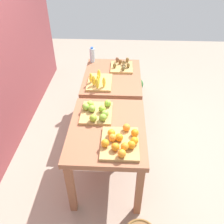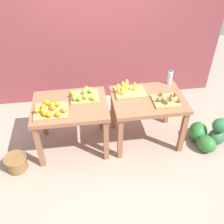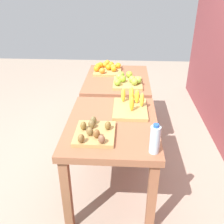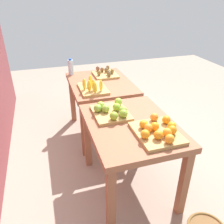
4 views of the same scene
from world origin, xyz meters
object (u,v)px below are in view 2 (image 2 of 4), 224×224
at_px(display_table_left, 70,111).
at_px(apple_bin, 84,96).
at_px(banana_crate, 129,91).
at_px(watermelon_pile, 208,135).
at_px(orange_bin, 51,110).
at_px(kiwi_bin, 166,100).
at_px(display_table_right, 148,104).
at_px(water_bottle, 170,78).
at_px(wicker_basket, 16,162).

bearing_deg(display_table_left, apple_bin, 31.23).
relative_size(banana_crate, watermelon_pile, 0.65).
height_order(orange_bin, banana_crate, banana_crate).
bearing_deg(kiwi_bin, watermelon_pile, -9.17).
height_order(display_table_right, watermelon_pile, display_table_right).
relative_size(display_table_right, kiwi_bin, 2.81).
xyz_separation_m(display_table_left, kiwi_bin, (1.34, -0.13, 0.15)).
height_order(orange_bin, watermelon_pile, orange_bin).
xyz_separation_m(display_table_right, water_bottle, (0.41, 0.33, 0.23)).
distance_m(display_table_left, water_bottle, 1.59).
distance_m(orange_bin, apple_bin, 0.53).
xyz_separation_m(orange_bin, kiwi_bin, (1.59, 0.01, -0.01)).
relative_size(banana_crate, wicker_basket, 1.41).
height_order(display_table_left, watermelon_pile, display_table_left).
bearing_deg(wicker_basket, apple_bin, 24.95).
bearing_deg(orange_bin, banana_crate, 15.64).
height_order(banana_crate, water_bottle, water_bottle).
xyz_separation_m(orange_bin, banana_crate, (1.11, 0.31, -0.00)).
distance_m(display_table_right, water_bottle, 0.57).
height_order(apple_bin, water_bottle, water_bottle).
relative_size(apple_bin, watermelon_pile, 0.59).
height_order(orange_bin, apple_bin, apple_bin).
height_order(kiwi_bin, watermelon_pile, kiwi_bin).
bearing_deg(watermelon_pile, kiwi_bin, 170.83).
height_order(display_table_left, banana_crate, banana_crate).
bearing_deg(apple_bin, water_bottle, 8.62).
xyz_separation_m(banana_crate, kiwi_bin, (0.48, -0.30, -0.01)).
bearing_deg(display_table_right, wicker_basket, -169.75).
bearing_deg(display_table_right, display_table_left, 180.00).
relative_size(display_table_right, water_bottle, 4.43).
height_order(display_table_left, kiwi_bin, kiwi_bin).
xyz_separation_m(kiwi_bin, wicker_basket, (-2.16, -0.22, -0.70)).
bearing_deg(kiwi_bin, wicker_basket, -174.18).
distance_m(water_bottle, watermelon_pile, 1.07).
bearing_deg(wicker_basket, water_bottle, 16.09).
bearing_deg(display_table_left, kiwi_bin, -5.53).
distance_m(display_table_left, banana_crate, 0.89).
height_order(apple_bin, kiwi_bin, apple_bin).
xyz_separation_m(display_table_left, water_bottle, (1.53, 0.33, 0.23)).
bearing_deg(water_bottle, orange_bin, -165.14).
xyz_separation_m(apple_bin, watermelon_pile, (1.85, -0.37, -0.66)).
xyz_separation_m(display_table_right, banana_crate, (-0.26, 0.17, 0.16)).
relative_size(display_table_right, watermelon_pile, 1.52).
relative_size(orange_bin, kiwi_bin, 1.22).
bearing_deg(display_table_left, watermelon_pile, -6.81).
bearing_deg(display_table_right, kiwi_bin, -30.28).
distance_m(orange_bin, wicker_basket, 0.93).
xyz_separation_m(banana_crate, watermelon_pile, (1.20, -0.41, -0.66)).
bearing_deg(watermelon_pile, water_bottle, 132.63).
bearing_deg(orange_bin, display_table_left, 30.36).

